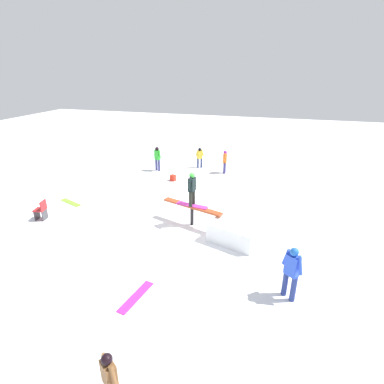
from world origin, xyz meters
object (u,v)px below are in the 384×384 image
Objects in this scene: bystander_orange at (225,160)px; folding_chair at (41,211)px; bystander_green at (157,157)px; backpack_on_snow at (173,178)px; loose_snowboard_lime at (71,203)px; rail_feature at (192,208)px; loose_snowboard_magenta at (136,297)px; bystander_brown at (110,379)px; main_rider_on_rail at (192,189)px; bystander_blue at (292,271)px; bystander_yellow at (200,157)px.

folding_chair is at bearing -42.39° from bystander_orange.
bystander_green is 4.49× the size of backpack_on_snow.
loose_snowboard_lime is 1.83m from folding_chair.
loose_snowboard_magenta is (0.36, 4.54, -0.74)m from rail_feature.
bystander_brown is 14.32m from bystander_orange.
folding_chair is (5.97, -3.22, 0.40)m from loose_snowboard_magenta.
main_rider_on_rail is 4.82m from loose_snowboard_magenta.
bystander_brown is 1.00× the size of bystander_orange.
bystander_blue is 10.80m from loose_snowboard_lime.
rail_feature is 3.03× the size of folding_chair.
folding_chair is at bearing 20.47° from main_rider_on_rail.
bystander_brown is at bearing 112.53° from rail_feature.
main_rider_on_rail is 7.47m from bystander_brown.
bystander_orange reaches higher than loose_snowboard_lime.
rail_feature is 1.88× the size of bystander_orange.
rail_feature reaches higher than loose_snowboard_lime.
bystander_blue is 1.15× the size of bystander_brown.
bystander_blue is (-3.80, 3.34, 0.18)m from rail_feature.
bystander_yellow is at bearing -86.65° from backpack_on_snow.
bystander_yellow is 3.89× the size of backpack_on_snow.
bystander_brown is (-0.57, 7.40, -0.79)m from main_rider_on_rail.
loose_snowboard_magenta is 6.80m from folding_chair.
bystander_green reaches higher than bystander_orange.
backpack_on_snow is (3.09, -12.13, -0.63)m from bystander_brown.
folding_chair is at bearing -6.26° from bystander_brown.
bystander_blue is 1.16× the size of bystander_orange.
bystander_orange is (-0.10, -6.91, 0.05)m from rail_feature.
bystander_green reaches higher than loose_snowboard_magenta.
bystander_blue is 1.17× the size of loose_snowboard_magenta.
backpack_on_snow is at bearing -54.45° from bystander_orange.
bystander_brown is (-2.22, 14.90, 0.06)m from bystander_yellow.
main_rider_on_rail is 6.96m from bystander_orange.
bystander_blue is at bearing 179.88° from loose_snowboard_lime.
bystander_yellow is at bearing -102.71° from loose_snowboard_lime.
bystander_orange is at bearing -52.99° from bystander_brown.
main_rider_on_rail is 1.00× the size of bystander_orange.
loose_snowboard_lime is 4.01× the size of backpack_on_snow.
bystander_yellow is 1.84m from bystander_orange.
folding_chair is (6.33, 1.32, -1.18)m from main_rider_on_rail.
bystander_brown is at bearing -88.68° from bystander_blue.
folding_chair reaches higher than loose_snowboard_magenta.
main_rider_on_rail is 1.61× the size of folding_chair.
bystander_yellow reaches higher than folding_chair.
bystander_yellow reaches higher than rail_feature.
loose_snowboard_magenta is 4.14× the size of backpack_on_snow.
main_rider_on_rail is at bearing -111.14° from bystander_yellow.
bystander_yellow is 0.97× the size of loose_snowboard_lime.
bystander_green is 11.39m from loose_snowboard_magenta.
bystander_yellow reaches higher than backpack_on_snow.
rail_feature is at bearing 6.29° from loose_snowboard_magenta.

